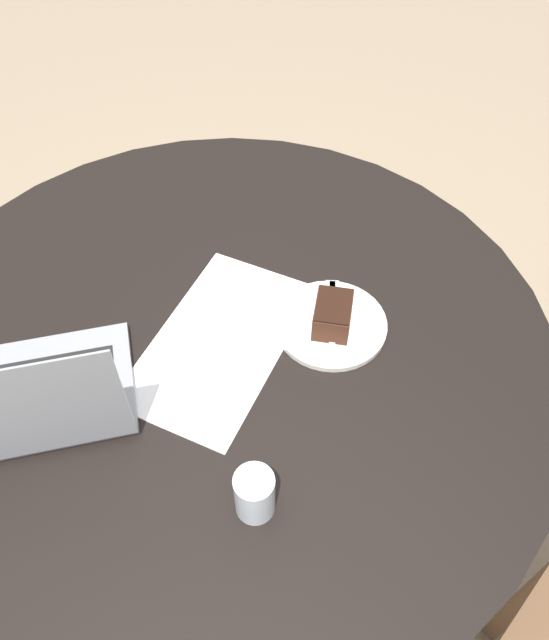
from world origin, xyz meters
TOP-DOWN VIEW (x-y plane):
  - ground_plane at (0.00, 0.00)m, footprint 12.00×12.00m
  - dining_table at (0.00, 0.00)m, footprint 1.31×1.31m
  - paper_document at (0.00, 0.01)m, footprint 0.47×0.37m
  - plate at (-0.18, 0.13)m, footprint 0.22×0.22m
  - cake_slice at (-0.18, 0.14)m, footprint 0.12×0.11m
  - fork at (-0.21, 0.11)m, footprint 0.14×0.13m
  - water_glass at (0.18, 0.29)m, footprint 0.06×0.06m
  - laptop at (0.33, -0.11)m, footprint 0.42×0.39m

SIDE VIEW (x-z plane):
  - ground_plane at x=0.00m, z-range 0.00..0.00m
  - dining_table at x=0.00m, z-range 0.26..0.99m
  - paper_document at x=0.00m, z-range 0.74..0.74m
  - plate at x=-0.18m, z-range 0.74..0.75m
  - fork at x=-0.21m, z-range 0.75..0.75m
  - cake_slice at x=-0.18m, z-range 0.75..0.81m
  - laptop at x=0.33m, z-range 0.66..0.91m
  - water_glass at x=0.18m, z-range 0.74..0.83m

